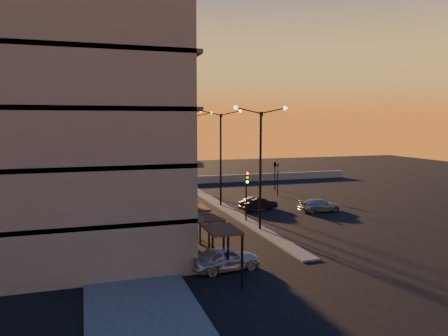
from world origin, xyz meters
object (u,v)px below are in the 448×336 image
car_sedan (258,203)px  traffic_light_main (247,188)px  car_wagon (319,205)px  streetlamp_mid (221,150)px  car_hatchback (225,258)px

car_sedan → traffic_light_main: bearing=132.2°
car_wagon → streetlamp_mid: bearing=56.2°
car_hatchback → traffic_light_main: bearing=-34.2°
traffic_light_main → car_hatchback: 12.15m
streetlamp_mid → car_sedan: size_ratio=2.52×
car_hatchback → car_sedan: size_ratio=1.06×
car_wagon → car_hatchback: bearing=132.5°
car_sedan → car_wagon: 5.69m
car_hatchback → car_wagon: car_hatchback is taller
traffic_light_main → car_sedan: bearing=56.7°
car_hatchback → streetlamp_mid: bearing=-24.3°
traffic_light_main → car_wagon: size_ratio=1.06×
traffic_light_main → car_hatchback: size_ratio=1.06×
traffic_light_main → car_sedan: 5.61m
streetlamp_mid → car_hatchback: 19.23m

